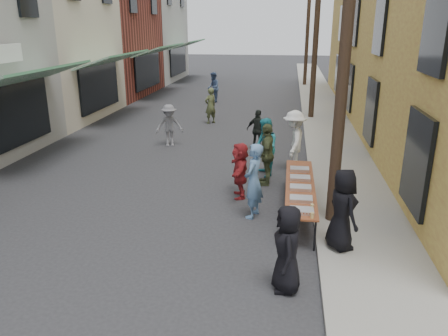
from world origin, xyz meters
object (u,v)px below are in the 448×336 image
(utility_pole_far, at_px, (308,23))
(server, at_px, (342,210))
(serving_table, at_px, (300,186))
(utility_pole_near, at_px, (347,24))
(utility_pole_mid, at_px, (317,23))
(guest_front_c, at_px, (265,148))
(catering_tray_sausage, at_px, (302,211))
(guest_front_a, at_px, (287,249))

(utility_pole_far, bearing_deg, server, -89.89)
(serving_table, relative_size, server, 2.35)
(utility_pole_near, height_order, utility_pole_mid, same)
(guest_front_c, distance_m, server, 4.91)
(catering_tray_sausage, xyz_separation_m, server, (0.80, -0.19, 0.16))
(serving_table, xyz_separation_m, guest_front_a, (-0.28, -3.36, 0.09))
(serving_table, bearing_deg, catering_tray_sausage, -90.00)
(utility_pole_near, bearing_deg, guest_front_c, 119.26)
(serving_table, xyz_separation_m, server, (0.80, -1.84, 0.24))
(utility_pole_far, bearing_deg, serving_table, -91.82)
(utility_pole_near, relative_size, utility_pole_mid, 1.00)
(catering_tray_sausage, bearing_deg, utility_pole_far, 88.30)
(utility_pole_far, distance_m, guest_front_a, 27.19)
(utility_pole_far, height_order, serving_table, utility_pole_far)
(utility_pole_far, relative_size, serving_table, 2.25)
(server, bearing_deg, serving_table, -1.10)
(utility_pole_mid, distance_m, guest_front_a, 15.40)
(catering_tray_sausage, xyz_separation_m, guest_front_a, (-0.28, -1.71, 0.01))
(catering_tray_sausage, bearing_deg, utility_pole_near, 58.23)
(serving_table, xyz_separation_m, catering_tray_sausage, (0.00, -1.65, 0.08))
(serving_table, relative_size, guest_front_c, 2.22)
(utility_pole_far, relative_size, catering_tray_sausage, 18.00)
(catering_tray_sausage, height_order, guest_front_c, guest_front_c)
(utility_pole_mid, xyz_separation_m, guest_front_a, (-1.03, -14.92, -3.70))
(utility_pole_far, height_order, guest_front_c, utility_pole_far)
(guest_front_c, bearing_deg, utility_pole_mid, 149.35)
(utility_pole_near, relative_size, utility_pole_far, 1.00)
(server, bearing_deg, utility_pole_far, -24.41)
(server, bearing_deg, guest_front_c, -2.73)
(utility_pole_near, xyz_separation_m, utility_pole_far, (0.00, 24.00, 0.00))
(guest_front_c, bearing_deg, catering_tray_sausage, -6.10)
(utility_pole_near, distance_m, guest_front_c, 5.11)
(utility_pole_mid, height_order, catering_tray_sausage, utility_pole_mid)
(utility_pole_far, bearing_deg, utility_pole_near, -90.00)
(serving_table, relative_size, catering_tray_sausage, 8.00)
(utility_pole_mid, height_order, utility_pole_far, same)
(utility_pole_far, relative_size, server, 5.28)
(serving_table, distance_m, guest_front_a, 3.37)
(serving_table, height_order, guest_front_a, guest_front_a)
(utility_pole_near, height_order, utility_pole_far, same)
(utility_pole_mid, relative_size, utility_pole_far, 1.00)
(catering_tray_sausage, relative_size, server, 0.29)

